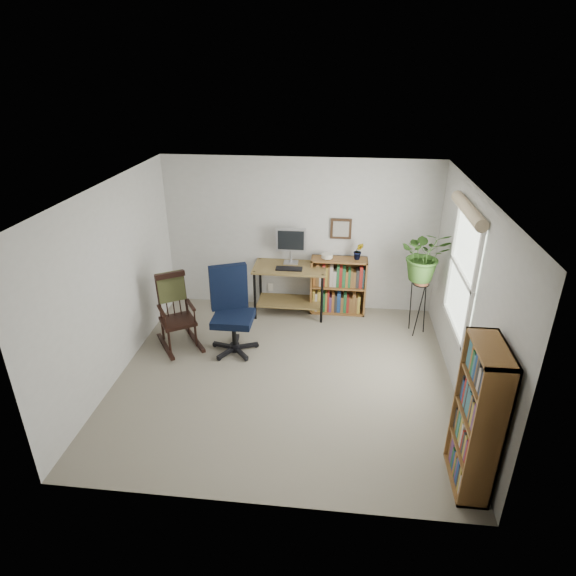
# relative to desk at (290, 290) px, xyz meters

# --- Properties ---
(floor) EXTENTS (4.20, 4.00, 0.00)m
(floor) POSITION_rel_desk_xyz_m (0.12, -1.70, -0.40)
(floor) COLOR gray
(floor) RESTS_ON ground
(ceiling) EXTENTS (4.20, 4.00, 0.00)m
(ceiling) POSITION_rel_desk_xyz_m (0.12, -1.70, 2.00)
(ceiling) COLOR white
(ceiling) RESTS_ON ground
(wall_back) EXTENTS (4.20, 0.00, 2.40)m
(wall_back) POSITION_rel_desk_xyz_m (0.12, 0.30, 0.80)
(wall_back) COLOR beige
(wall_back) RESTS_ON ground
(wall_front) EXTENTS (4.20, 0.00, 2.40)m
(wall_front) POSITION_rel_desk_xyz_m (0.12, -3.70, 0.80)
(wall_front) COLOR beige
(wall_front) RESTS_ON ground
(wall_left) EXTENTS (0.00, 4.00, 2.40)m
(wall_left) POSITION_rel_desk_xyz_m (-1.98, -1.70, 0.80)
(wall_left) COLOR beige
(wall_left) RESTS_ON ground
(wall_right) EXTENTS (0.00, 4.00, 2.40)m
(wall_right) POSITION_rel_desk_xyz_m (2.22, -1.70, 0.80)
(wall_right) COLOR beige
(wall_right) RESTS_ON ground
(window) EXTENTS (0.12, 1.20, 1.50)m
(window) POSITION_rel_desk_xyz_m (2.18, -1.40, 1.00)
(window) COLOR white
(window) RESTS_ON wall_right
(desk) EXTENTS (1.11, 0.61, 0.80)m
(desk) POSITION_rel_desk_xyz_m (0.00, 0.00, 0.00)
(desk) COLOR olive
(desk) RESTS_ON floor
(monitor) EXTENTS (0.46, 0.16, 0.56)m
(monitor) POSITION_rel_desk_xyz_m (0.00, 0.14, 0.68)
(monitor) COLOR #B0B0B4
(monitor) RESTS_ON desk
(keyboard) EXTENTS (0.40, 0.15, 0.02)m
(keyboard) POSITION_rel_desk_xyz_m (0.00, -0.12, 0.41)
(keyboard) COLOR black
(keyboard) RESTS_ON desk
(office_chair) EXTENTS (0.87, 0.87, 1.21)m
(office_chair) POSITION_rel_desk_xyz_m (-0.64, -1.20, 0.21)
(office_chair) COLOR black
(office_chair) RESTS_ON floor
(rocking_chair) EXTENTS (0.96, 1.07, 1.07)m
(rocking_chair) POSITION_rel_desk_xyz_m (-1.44, -1.14, 0.13)
(rocking_chair) COLOR black
(rocking_chair) RESTS_ON floor
(low_bookshelf) EXTENTS (0.86, 0.29, 0.91)m
(low_bookshelf) POSITION_rel_desk_xyz_m (0.75, 0.12, 0.06)
(low_bookshelf) COLOR brown
(low_bookshelf) RESTS_ON floor
(tall_bookshelf) EXTENTS (0.28, 0.66, 1.50)m
(tall_bookshelf) POSITION_rel_desk_xyz_m (2.04, -3.21, 0.35)
(tall_bookshelf) COLOR brown
(tall_bookshelf) RESTS_ON floor
(plant_stand) EXTENTS (0.27, 0.27, 0.92)m
(plant_stand) POSITION_rel_desk_xyz_m (1.92, -0.41, 0.06)
(plant_stand) COLOR black
(plant_stand) RESTS_ON floor
(spider_plant) EXTENTS (1.69, 1.88, 1.46)m
(spider_plant) POSITION_rel_desk_xyz_m (1.92, -0.41, 1.19)
(spider_plant) COLOR #335B20
(spider_plant) RESTS_ON plant_stand
(potted_plant_small) EXTENTS (0.13, 0.24, 0.11)m
(potted_plant_small) POSITION_rel_desk_xyz_m (1.03, 0.13, 0.57)
(potted_plant_small) COLOR #335B20
(potted_plant_small) RESTS_ON low_bookshelf
(framed_picture) EXTENTS (0.32, 0.04, 0.32)m
(framed_picture) POSITION_rel_desk_xyz_m (0.75, 0.27, 0.94)
(framed_picture) COLOR black
(framed_picture) RESTS_ON wall_back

